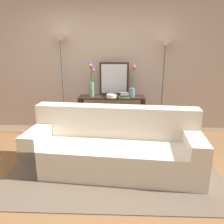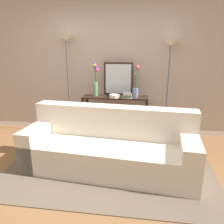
{
  "view_description": "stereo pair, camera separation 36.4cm",
  "coord_description": "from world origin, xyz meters",
  "views": [
    {
      "loc": [
        0.48,
        -2.54,
        1.68
      ],
      "look_at": [
        0.34,
        0.96,
        0.69
      ],
      "focal_mm": 35.68,
      "sensor_mm": 36.0,
      "label": 1
    },
    {
      "loc": [
        0.84,
        -2.51,
        1.68
      ],
      "look_at": [
        0.34,
        0.96,
        0.69
      ],
      "focal_mm": 35.68,
      "sensor_mm": 36.0,
      "label": 2
    }
  ],
  "objects": [
    {
      "name": "book_row_under_console",
      "position": [
        -0.04,
        1.6,
        0.06
      ],
      "size": [
        0.3,
        0.17,
        0.13
      ],
      "color": "#6B3360",
      "rests_on": "ground"
    },
    {
      "name": "console_table",
      "position": [
        0.31,
        1.6,
        0.56
      ],
      "size": [
        1.24,
        0.37,
        0.82
      ],
      "color": "black",
      "rests_on": "ground"
    },
    {
      "name": "ground_plane",
      "position": [
        0.0,
        0.0,
        -0.01
      ],
      "size": [
        16.0,
        16.0,
        0.02
      ],
      "primitive_type": "cube",
      "color": "brown"
    },
    {
      "name": "floor_lamp_left",
      "position": [
        -0.64,
        1.71,
        1.51
      ],
      "size": [
        0.28,
        0.28,
        1.92
      ],
      "color": "#4C4C51",
      "rests_on": "ground"
    },
    {
      "name": "area_rug",
      "position": [
        0.39,
        0.21,
        0.01
      ],
      "size": [
        2.96,
        1.62,
        0.01
      ],
      "color": "brown",
      "rests_on": "ground"
    },
    {
      "name": "vase_tall_flowers",
      "position": [
        -0.06,
        1.61,
        1.09
      ],
      "size": [
        0.12,
        0.12,
        0.64
      ],
      "color": "#669E6B",
      "rests_on": "console_table"
    },
    {
      "name": "back_wall",
      "position": [
        0.0,
        1.99,
        1.47
      ],
      "size": [
        12.0,
        0.15,
        2.94
      ],
      "color": "white",
      "rests_on": "ground"
    },
    {
      "name": "fruit_bowl",
      "position": [
        0.31,
        1.49,
        0.85
      ],
      "size": [
        0.19,
        0.19,
        0.06
      ],
      "color": "silver",
      "rests_on": "console_table"
    },
    {
      "name": "book_stack",
      "position": [
        0.55,
        1.49,
        0.86
      ],
      "size": [
        0.19,
        0.14,
        0.09
      ],
      "color": "silver",
      "rests_on": "console_table"
    },
    {
      "name": "vase_short_flowers",
      "position": [
        0.7,
        1.58,
        1.02
      ],
      "size": [
        0.11,
        0.12,
        0.59
      ],
      "color": "#6B84AD",
      "rests_on": "console_table"
    },
    {
      "name": "floor_lamp_right",
      "position": [
        1.29,
        1.71,
        1.45
      ],
      "size": [
        0.28,
        0.28,
        1.84
      ],
      "color": "#4C4C51",
      "rests_on": "ground"
    },
    {
      "name": "wall_mirror",
      "position": [
        0.35,
        1.75,
        1.13
      ],
      "size": [
        0.56,
        0.02,
        0.63
      ],
      "color": "black",
      "rests_on": "console_table"
    },
    {
      "name": "couch",
      "position": [
        0.4,
        0.38,
        0.32
      ],
      "size": [
        2.45,
        1.06,
        0.88
      ],
      "color": "beige",
      "rests_on": "ground"
    }
  ]
}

